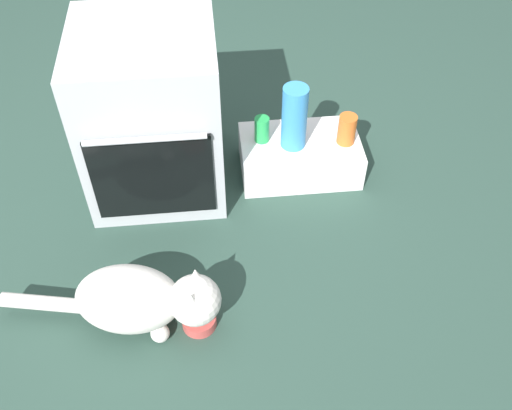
{
  "coord_description": "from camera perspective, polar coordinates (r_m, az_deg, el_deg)",
  "views": [
    {
      "loc": [
        0.15,
        -1.6,
        1.89
      ],
      "look_at": [
        0.3,
        -0.08,
        0.25
      ],
      "focal_mm": 40.96,
      "sensor_mm": 36.0,
      "label": 1
    }
  ],
  "objects": [
    {
      "name": "oven",
      "position": [
        2.5,
        -10.17,
        8.69
      ],
      "size": [
        0.57,
        0.61,
        0.74
      ],
      "color": "#B7BABF",
      "rests_on": "ground"
    },
    {
      "name": "food_bowl",
      "position": [
        2.2,
        -5.58,
        -11.11
      ],
      "size": [
        0.13,
        0.13,
        0.07
      ],
      "color": "#C64C47",
      "rests_on": "ground"
    },
    {
      "name": "ground",
      "position": [
        2.48,
        -7.16,
        -3.13
      ],
      "size": [
        8.0,
        8.0,
        0.0
      ],
      "primitive_type": "plane",
      "color": "#284238"
    },
    {
      "name": "soda_can",
      "position": [
        2.6,
        0.58,
        7.4
      ],
      "size": [
        0.07,
        0.07,
        0.12
      ],
      "primitive_type": "cylinder",
      "color": "green",
      "rests_on": "pantry_cabinet"
    },
    {
      "name": "pantry_cabinet",
      "position": [
        2.7,
        4.29,
        4.82
      ],
      "size": [
        0.54,
        0.33,
        0.17
      ],
      "primitive_type": "cube",
      "color": "white",
      "rests_on": "ground"
    },
    {
      "name": "sauce_jar",
      "position": [
        2.62,
        8.87,
        7.3
      ],
      "size": [
        0.08,
        0.08,
        0.14
      ],
      "primitive_type": "cylinder",
      "color": "#D16023",
      "rests_on": "pantry_cabinet"
    },
    {
      "name": "cat",
      "position": [
        2.14,
        -11.14,
        -9.04
      ],
      "size": [
        0.81,
        0.31,
        0.27
      ],
      "rotation": [
        0.0,
        0.0,
        -0.17
      ],
      "color": "silver",
      "rests_on": "ground"
    },
    {
      "name": "water_bottle",
      "position": [
        2.53,
        3.77,
        8.52
      ],
      "size": [
        0.11,
        0.11,
        0.3
      ],
      "primitive_type": "cylinder",
      "color": "#388CD1",
      "rests_on": "pantry_cabinet"
    }
  ]
}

